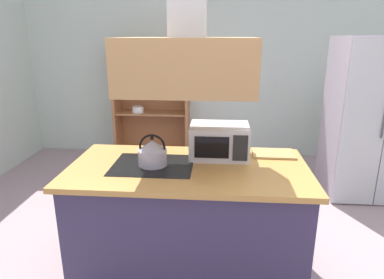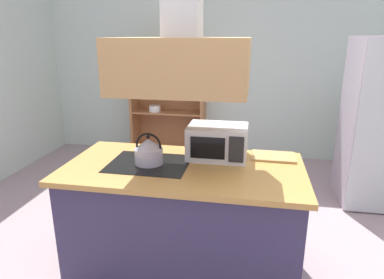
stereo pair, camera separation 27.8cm
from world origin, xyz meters
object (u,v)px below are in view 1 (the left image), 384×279
at_px(cutting_board, 273,154).
at_px(dish_cabinet, 152,108).
at_px(refrigerator, 371,119).
at_px(microwave, 219,141).
at_px(kettle, 152,152).

bearing_deg(cutting_board, dish_cabinet, 121.40).
relative_size(refrigerator, dish_cabinet, 1.05).
relative_size(refrigerator, microwave, 3.97).
bearing_deg(microwave, dish_cabinet, 112.50).
bearing_deg(cutting_board, refrigerator, 44.74).
height_order(kettle, microwave, microwave).
bearing_deg(dish_cabinet, kettle, -78.85).
distance_m(refrigerator, dish_cabinet, 2.99).
distance_m(dish_cabinet, microwave, 2.70).
height_order(dish_cabinet, kettle, dish_cabinet).
xyz_separation_m(dish_cabinet, microwave, (1.03, -2.49, 0.27)).
distance_m(dish_cabinet, kettle, 2.78).
distance_m(kettle, cutting_board, 0.99).
height_order(refrigerator, kettle, refrigerator).
relative_size(kettle, microwave, 0.52).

